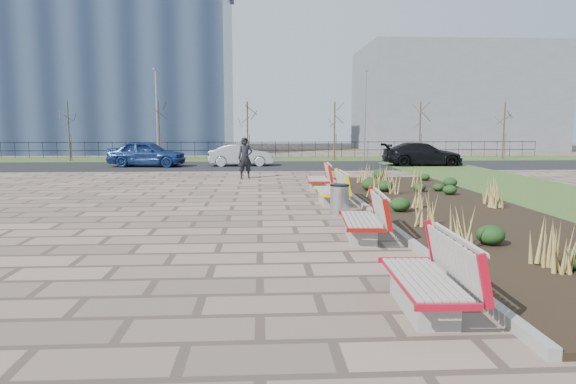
{
  "coord_description": "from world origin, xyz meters",
  "views": [
    {
      "loc": [
        0.85,
        -8.94,
        2.47
      ],
      "look_at": [
        1.5,
        3.0,
        0.9
      ],
      "focal_mm": 32.0,
      "sensor_mm": 36.0,
      "label": 1
    }
  ],
  "objects": [
    {
      "name": "bench_a",
      "position": [
        3.0,
        -2.44,
        0.5
      ],
      "size": [
        0.96,
        2.13,
        1.0
      ],
      "primitive_type": null,
      "rotation": [
        0.0,
        0.0,
        -0.03
      ],
      "color": "red",
      "rests_on": "ground"
    },
    {
      "name": "lamp_east",
      "position": [
        8.0,
        26.0,
        3.04
      ],
      "size": [
        0.24,
        0.6,
        6.0
      ],
      "primitive_type": null,
      "color": "gray",
      "rests_on": "grass_verge_far"
    },
    {
      "name": "car_black",
      "position": [
        10.6,
        21.42,
        0.71
      ],
      "size": [
        4.77,
        1.95,
        1.38
      ],
      "primitive_type": "imported",
      "rotation": [
        0.0,
        0.0,
        1.57
      ],
      "color": "black",
      "rests_on": "road"
    },
    {
      "name": "railing_fence",
      "position": [
        0.0,
        29.5,
        0.64
      ],
      "size": [
        44.0,
        0.1,
        1.2
      ],
      "primitive_type": null,
      "color": "black",
      "rests_on": "grass_verge_far"
    },
    {
      "name": "planting_curb",
      "position": [
        3.92,
        5.0,
        0.07
      ],
      "size": [
        0.16,
        18.0,
        0.15
      ],
      "primitive_type": "cube",
      "color": "gray",
      "rests_on": "ground"
    },
    {
      "name": "lamp_west",
      "position": [
        -6.0,
        26.0,
        3.04
      ],
      "size": [
        0.24,
        0.6,
        6.0
      ],
      "primitive_type": null,
      "color": "gray",
      "rests_on": "grass_verge_far"
    },
    {
      "name": "building_grey",
      "position": [
        20.0,
        42.0,
        5.0
      ],
      "size": [
        18.0,
        12.0,
        10.0
      ],
      "primitive_type": "cube",
      "color": "slate",
      "rests_on": "ground"
    },
    {
      "name": "tree_f",
      "position": [
        18.0,
        26.5,
        2.04
      ],
      "size": [
        1.4,
        1.4,
        4.0
      ],
      "primitive_type": null,
      "color": "#4C3D2D",
      "rests_on": "grass_verge_far"
    },
    {
      "name": "ground",
      "position": [
        0.0,
        0.0,
        0.0
      ],
      "size": [
        120.0,
        120.0,
        0.0
      ],
      "primitive_type": "plane",
      "color": "#876C5D",
      "rests_on": "ground"
    },
    {
      "name": "pedestrian",
      "position": [
        0.16,
        14.8,
        0.95
      ],
      "size": [
        0.75,
        0.54,
        1.89
      ],
      "primitive_type": "imported",
      "rotation": [
        0.0,
        0.0,
        0.14
      ],
      "color": "black",
      "rests_on": "ground"
    },
    {
      "name": "tree_a",
      "position": [
        -12.0,
        26.5,
        2.04
      ],
      "size": [
        1.4,
        1.4,
        4.0
      ],
      "primitive_type": null,
      "color": "#4C3D2D",
      "rests_on": "grass_verge_far"
    },
    {
      "name": "litter_bin",
      "position": [
        3.02,
        4.87,
        0.42
      ],
      "size": [
        0.51,
        0.51,
        0.83
      ],
      "primitive_type": "cylinder",
      "color": "#B2B2B7",
      "rests_on": "ground"
    },
    {
      "name": "bench_d",
      "position": [
        3.0,
        10.18,
        0.5
      ],
      "size": [
        1.0,
        2.14,
        1.0
      ],
      "primitive_type": null,
      "rotation": [
        0.0,
        0.0,
        -0.05
      ],
      "color": "red",
      "rests_on": "ground"
    },
    {
      "name": "tree_d",
      "position": [
        6.0,
        26.5,
        2.04
      ],
      "size": [
        1.4,
        1.4,
        4.0
      ],
      "primitive_type": null,
      "color": "#4C3D2D",
      "rests_on": "grass_verge_far"
    },
    {
      "name": "bench_c",
      "position": [
        3.0,
        6.76,
        0.5
      ],
      "size": [
        0.9,
        2.1,
        1.0
      ],
      "primitive_type": null,
      "rotation": [
        0.0,
        0.0,
        -0.0
      ],
      "color": "yellow",
      "rests_on": "ground"
    },
    {
      "name": "tree_e",
      "position": [
        12.0,
        26.5,
        2.04
      ],
      "size": [
        1.4,
        1.4,
        4.0
      ],
      "primitive_type": null,
      "color": "#4C3D2D",
      "rests_on": "grass_verge_far"
    },
    {
      "name": "planting_bed",
      "position": [
        6.25,
        5.0,
        0.05
      ],
      "size": [
        4.5,
        18.0,
        0.1
      ],
      "primitive_type": "cube",
      "color": "black",
      "rests_on": "ground"
    },
    {
      "name": "building_glass",
      "position": [
        -22.0,
        40.0,
        7.5
      ],
      "size": [
        40.0,
        14.0,
        15.0
      ],
      "primitive_type": "cube",
      "color": "#192338",
      "rests_on": "ground"
    },
    {
      "name": "tree_b",
      "position": [
        -6.0,
        26.5,
        2.04
      ],
      "size": [
        1.4,
        1.4,
        4.0
      ],
      "primitive_type": null,
      "color": "#4C3D2D",
      "rests_on": "grass_verge_far"
    },
    {
      "name": "tree_c",
      "position": [
        0.0,
        26.5,
        2.04
      ],
      "size": [
        1.4,
        1.4,
        4.0
      ],
      "primitive_type": null,
      "color": "#4C3D2D",
      "rests_on": "grass_verge_far"
    },
    {
      "name": "grass_verge_far",
      "position": [
        0.0,
        28.0,
        0.02
      ],
      "size": [
        80.0,
        5.0,
        0.04
      ],
      "primitive_type": "cube",
      "color": "#33511E",
      "rests_on": "ground"
    },
    {
      "name": "bench_b",
      "position": [
        3.0,
        1.82,
        0.5
      ],
      "size": [
        1.07,
        2.17,
        1.0
      ],
      "primitive_type": null,
      "rotation": [
        0.0,
        0.0,
        -0.08
      ],
      "color": "#A7120B",
      "rests_on": "ground"
    },
    {
      "name": "road",
      "position": [
        0.0,
        22.0,
        0.01
      ],
      "size": [
        80.0,
        7.0,
        0.02
      ],
      "primitive_type": "cube",
      "color": "black",
      "rests_on": "ground"
    },
    {
      "name": "car_blue",
      "position": [
        -5.82,
        21.72,
        0.78
      ],
      "size": [
        4.69,
        2.39,
        1.53
      ],
      "primitive_type": "imported",
      "rotation": [
        0.0,
        0.0,
        1.44
      ],
      "color": "navy",
      "rests_on": "road"
    },
    {
      "name": "car_silver",
      "position": [
        -0.31,
        21.92,
        0.65
      ],
      "size": [
        3.92,
        1.55,
        1.27
      ],
      "primitive_type": "imported",
      "rotation": [
        0.0,
        0.0,
        1.63
      ],
      "color": "#999BA0",
      "rests_on": "road"
    }
  ]
}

